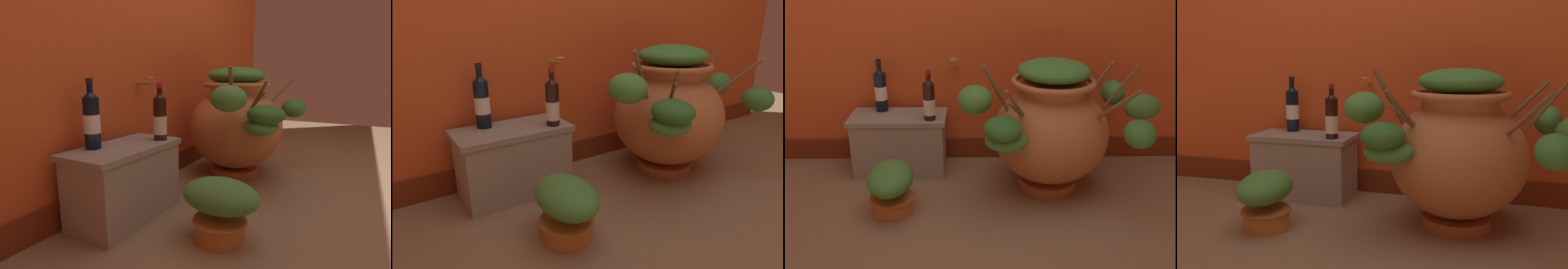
% 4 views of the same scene
% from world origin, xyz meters
% --- Properties ---
extents(ground_plane, '(7.00, 7.00, 0.00)m').
position_xyz_m(ground_plane, '(0.00, 0.00, 0.00)').
color(ground_plane, '#896B4C').
extents(terracotta_urn, '(1.21, 0.80, 0.80)m').
position_xyz_m(terracotta_urn, '(0.49, 0.65, 0.41)').
color(terracotta_urn, '#B26638').
rests_on(terracotta_urn, ground_plane).
extents(stone_ledge, '(0.62, 0.31, 0.39)m').
position_xyz_m(stone_ledge, '(-0.45, 0.91, 0.21)').
color(stone_ledge, '#9E9384').
rests_on(stone_ledge, ground_plane).
extents(wine_bottle_left, '(0.07, 0.07, 0.31)m').
position_xyz_m(wine_bottle_left, '(-0.24, 0.83, 0.52)').
color(wine_bottle_left, black).
rests_on(wine_bottle_left, stone_ledge).
extents(wine_bottle_middle, '(0.08, 0.08, 0.34)m').
position_xyz_m(wine_bottle_middle, '(-0.57, 1.00, 0.54)').
color(wine_bottle_middle, black).
rests_on(wine_bottle_middle, stone_ledge).
extents(potted_shrub, '(0.25, 0.36, 0.29)m').
position_xyz_m(potted_shrub, '(-0.43, 0.37, 0.16)').
color(potted_shrub, '#C17033').
rests_on(potted_shrub, ground_plane).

